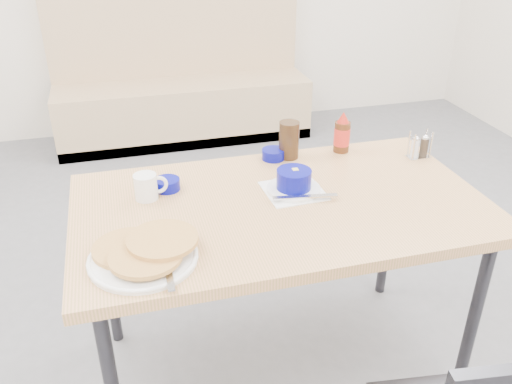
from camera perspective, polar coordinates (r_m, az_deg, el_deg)
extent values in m
cube|color=tan|center=(4.28, -7.59, 8.56)|extent=(1.90, 0.55, 0.45)
cube|color=tan|center=(4.35, -8.46, 15.64)|extent=(1.90, 0.12, 1.00)
cube|color=#2D2D33|center=(4.35, -7.43, 6.27)|extent=(1.90, 0.55, 0.08)
cube|color=tan|center=(1.86, 2.64, -1.59)|extent=(1.40, 0.80, 0.04)
cylinder|color=#2D2D33|center=(2.11, 21.89, -12.48)|extent=(0.04, 0.04, 0.72)
cylinder|color=#2D2D33|center=(2.27, -15.37, -7.97)|extent=(0.04, 0.04, 0.72)
cylinder|color=#2D2D33|center=(2.53, 13.76, -3.62)|extent=(0.04, 0.04, 0.72)
cylinder|color=white|center=(1.59, -11.79, -6.86)|extent=(0.31, 0.31, 0.02)
cylinder|color=#E5A856|center=(1.62, -13.31, -5.75)|extent=(0.21, 0.21, 0.01)
cylinder|color=#E5A856|center=(1.55, -11.56, -6.66)|extent=(0.21, 0.21, 0.01)
cylinder|color=#E5A856|center=(1.59, -9.82, -4.96)|extent=(0.21, 0.21, 0.01)
cube|color=silver|center=(1.50, -9.12, -8.60)|extent=(0.02, 0.14, 0.01)
cylinder|color=white|center=(1.89, -11.52, 0.54)|extent=(0.08, 0.08, 0.09)
cylinder|color=black|center=(1.87, -11.64, 1.63)|extent=(0.07, 0.07, 0.00)
torus|color=white|center=(1.89, -10.22, 0.75)|extent=(0.07, 0.02, 0.07)
cube|color=white|center=(1.92, 3.97, 0.13)|extent=(0.21, 0.21, 0.00)
cylinder|color=white|center=(1.92, 3.97, 0.34)|extent=(0.19, 0.19, 0.01)
cylinder|color=#05087A|center=(1.90, 4.01, 1.37)|extent=(0.12, 0.12, 0.07)
cylinder|color=white|center=(1.89, 4.04, 2.10)|extent=(0.11, 0.11, 0.01)
cube|color=#F4DB60|center=(1.89, 4.15, 2.31)|extent=(0.02, 0.02, 0.01)
cube|color=silver|center=(1.85, 5.19, -0.49)|extent=(0.22, 0.05, 0.01)
cylinder|color=#05087A|center=(1.94, -9.32, 0.80)|extent=(0.09, 0.09, 0.04)
cylinder|color=#05087A|center=(2.15, 1.83, 4.00)|extent=(0.09, 0.09, 0.04)
cylinder|color=#301E0F|center=(2.15, 3.49, 5.50)|extent=(0.10, 0.10, 0.15)
cube|color=silver|center=(2.27, 16.68, 3.60)|extent=(0.09, 0.06, 0.00)
cylinder|color=silver|center=(2.21, 16.31, 4.57)|extent=(0.01, 0.01, 0.11)
cylinder|color=silver|center=(2.25, 17.96, 4.77)|extent=(0.01, 0.01, 0.11)
cylinder|color=silver|center=(2.24, 15.79, 4.96)|extent=(0.01, 0.01, 0.11)
cylinder|color=silver|center=(2.28, 17.43, 5.15)|extent=(0.01, 0.01, 0.11)
cylinder|color=silver|center=(2.24, 16.36, 4.42)|extent=(0.03, 0.03, 0.07)
cylinder|color=#3F3326|center=(2.26, 17.27, 4.53)|extent=(0.03, 0.03, 0.07)
cylinder|color=#47230F|center=(2.23, 9.02, 5.75)|extent=(0.06, 0.06, 0.13)
cylinder|color=#F03E1B|center=(2.23, 9.03, 5.81)|extent=(0.06, 0.06, 0.07)
cone|color=#B61D11|center=(2.20, 9.19, 7.78)|extent=(0.05, 0.05, 0.04)
cube|color=#F06450|center=(1.73, -12.54, -4.05)|extent=(0.05, 0.04, 0.00)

